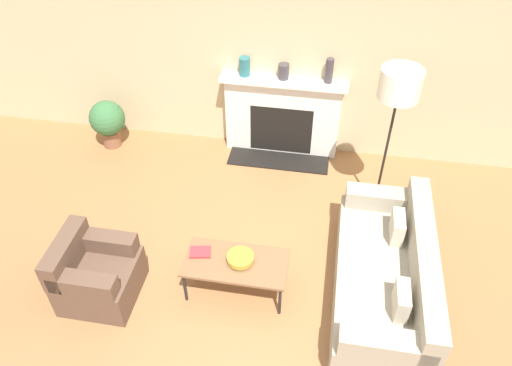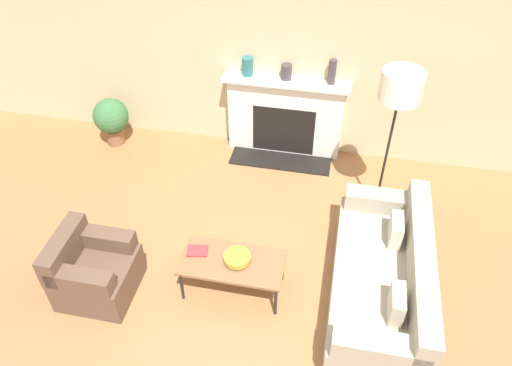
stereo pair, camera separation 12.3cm
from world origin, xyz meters
TOP-DOWN VIEW (x-y plane):
  - ground_plane at (0.00, 0.00)m, footprint 18.00×18.00m
  - wall_back at (0.00, 2.98)m, footprint 18.00×0.06m
  - fireplace at (-0.17, 2.84)m, footprint 1.65×0.59m
  - couch at (1.20, 0.50)m, footprint 0.89×2.04m
  - armchair_near at (-1.70, 0.06)m, footprint 0.74×0.72m
  - coffee_table at (-0.31, 0.35)m, footprint 1.05×0.53m
  - bowl at (-0.26, 0.37)m, footprint 0.27×0.27m
  - book at (-0.69, 0.40)m, footprint 0.23×0.19m
  - floor_lamp at (1.14, 1.87)m, footprint 0.44×0.44m
  - mantel_vase_left at (-0.68, 2.85)m, footprint 0.14×0.14m
  - mantel_vase_center_left at (-0.17, 2.85)m, footprint 0.14×0.14m
  - mantel_vase_center_right at (0.40, 2.85)m, footprint 0.10×0.10m
  - potted_plant at (-2.57, 2.54)m, footprint 0.49×0.49m

SIDE VIEW (x-z plane):
  - ground_plane at x=0.00m, z-range 0.00..0.00m
  - armchair_near at x=-1.70m, z-range -0.07..0.67m
  - couch at x=1.20m, z-range -0.10..0.73m
  - coffee_table at x=-0.31m, z-range 0.18..0.62m
  - potted_plant at x=-2.57m, z-range 0.07..0.76m
  - book at x=-0.69m, z-range 0.44..0.46m
  - bowl at x=-0.26m, z-range 0.45..0.52m
  - fireplace at x=-0.17m, z-range -0.01..1.11m
  - mantel_vase_center_left at x=-0.17m, z-range 1.13..1.32m
  - mantel_vase_left at x=-0.68m, z-range 1.13..1.37m
  - mantel_vase_center_right at x=0.40m, z-range 1.13..1.45m
  - wall_back at x=0.00m, z-range 0.00..2.90m
  - floor_lamp at x=1.14m, z-range 0.71..2.60m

